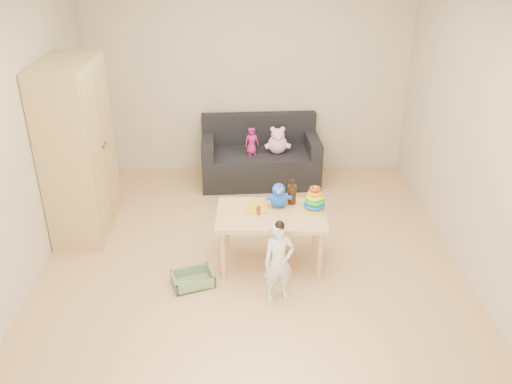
{
  "coord_description": "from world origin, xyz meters",
  "views": [
    {
      "loc": [
        -0.06,
        -4.36,
        2.99
      ],
      "look_at": [
        0.05,
        0.25,
        0.65
      ],
      "focal_mm": 38.0,
      "sensor_mm": 36.0,
      "label": 1
    }
  ],
  "objects_px": {
    "play_table": "(271,238)",
    "toddler": "(279,262)",
    "wardrobe": "(78,150)",
    "sofa": "(260,166)"
  },
  "relations": [
    {
      "from": "wardrobe",
      "to": "play_table",
      "type": "bearing_deg",
      "value": -20.26
    },
    {
      "from": "play_table",
      "to": "wardrobe",
      "type": "bearing_deg",
      "value": 159.74
    },
    {
      "from": "play_table",
      "to": "toddler",
      "type": "bearing_deg",
      "value": -86.07
    },
    {
      "from": "wardrobe",
      "to": "sofa",
      "type": "height_order",
      "value": "wardrobe"
    },
    {
      "from": "sofa",
      "to": "play_table",
      "type": "bearing_deg",
      "value": -91.16
    },
    {
      "from": "wardrobe",
      "to": "toddler",
      "type": "relative_size",
      "value": 2.46
    },
    {
      "from": "wardrobe",
      "to": "play_table",
      "type": "height_order",
      "value": "wardrobe"
    },
    {
      "from": "play_table",
      "to": "toddler",
      "type": "xyz_separation_m",
      "value": [
        0.04,
        -0.56,
        0.1
      ]
    },
    {
      "from": "wardrobe",
      "to": "toddler",
      "type": "height_order",
      "value": "wardrobe"
    },
    {
      "from": "wardrobe",
      "to": "sofa",
      "type": "xyz_separation_m",
      "value": [
        1.88,
        1.1,
        -0.7
      ]
    }
  ]
}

